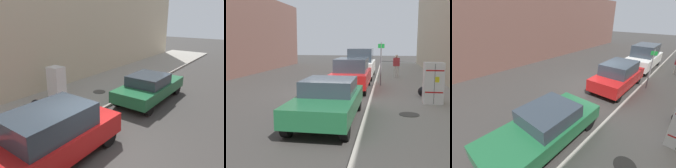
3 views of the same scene
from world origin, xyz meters
TOP-DOWN VIEW (x-y plane):
  - ground_plane at (0.00, 0.00)m, footprint 80.00×80.00m
  - sidewalk_slab at (-4.31, 0.00)m, footprint 4.18×44.00m
  - discarded_refrigerator at (-4.86, 2.37)m, footprint 0.77×0.64m
  - manhole_cover at (-3.77, 4.44)m, footprint 0.70×0.70m
  - street_sign_post at (-2.64, -1.98)m, footprint 0.36×0.07m
  - trash_bag at (-4.65, 0.90)m, footprint 0.45×0.45m
  - pedestrian_walking_far at (-3.65, -6.30)m, footprint 0.46×0.22m
  - parked_van_white at (-1.08, -6.59)m, footprint 1.91×5.11m
  - parked_suv_red at (-1.08, -1.03)m, footprint 1.89×4.54m
  - parked_sedan_green at (-1.08, 5.27)m, footprint 1.90×4.60m

SIDE VIEW (x-z plane):
  - ground_plane at x=0.00m, z-range 0.00..0.00m
  - sidewalk_slab at x=-4.31m, z-range 0.00..0.12m
  - manhole_cover at x=-3.77m, z-range 0.12..0.14m
  - trash_bag at x=-4.65m, z-range 0.12..0.57m
  - parked_sedan_green at x=-1.08m, z-range 0.03..1.44m
  - parked_suv_red at x=-1.08m, z-range 0.02..1.76m
  - discarded_refrigerator at x=-4.86m, z-range 0.12..1.81m
  - pedestrian_walking_far at x=-3.65m, z-range 0.23..1.82m
  - parked_van_white at x=-1.08m, z-range -0.01..2.14m
  - street_sign_post at x=-2.64m, z-range 0.27..2.75m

